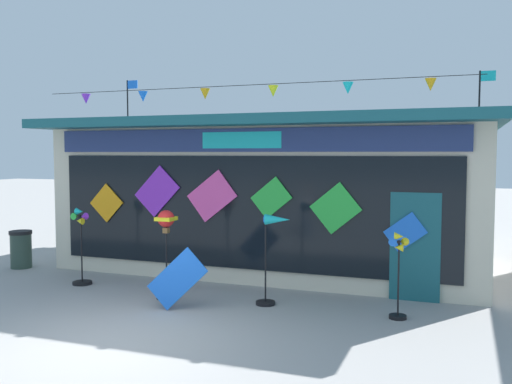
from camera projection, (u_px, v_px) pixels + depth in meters
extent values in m
plane|color=#9E9B99|center=(113.00, 342.00, 8.00)|extent=(80.00, 80.00, 0.00)
cube|color=beige|center=(283.00, 197.00, 13.89)|extent=(9.48, 5.40, 3.26)
cube|color=#195660|center=(278.00, 126.00, 13.42)|extent=(9.88, 6.16, 0.20)
cube|color=navy|center=(242.00, 140.00, 11.24)|extent=(8.72, 0.08, 0.47)
cube|color=#19B7BC|center=(241.00, 140.00, 11.21)|extent=(1.71, 0.04, 0.33)
cube|color=black|center=(242.00, 213.00, 11.35)|extent=(8.53, 0.06, 2.31)
cube|color=#195660|center=(415.00, 247.00, 10.18)|extent=(0.90, 0.07, 2.00)
cube|color=orange|center=(106.00, 203.00, 12.42)|extent=(0.87, 0.03, 0.87)
cube|color=purple|center=(157.00, 191.00, 11.95)|extent=(1.11, 0.03, 1.11)
cube|color=#EA4CA3|center=(212.00, 196.00, 11.50)|extent=(1.14, 0.03, 1.10)
cube|color=green|center=(271.00, 198.00, 11.04)|extent=(0.88, 0.03, 0.86)
cube|color=green|center=(336.00, 208.00, 10.60)|extent=(1.02, 0.03, 1.01)
cube|color=blue|center=(405.00, 232.00, 10.17)|extent=(0.80, 0.03, 0.76)
cylinder|color=black|center=(238.00, 85.00, 11.00)|extent=(9.10, 0.01, 0.01)
cone|color=purple|center=(86.00, 99.00, 12.28)|extent=(0.20, 0.20, 0.22)
cone|color=blue|center=(143.00, 97.00, 11.77)|extent=(0.20, 0.20, 0.22)
cone|color=orange|center=(205.00, 94.00, 11.26)|extent=(0.20, 0.20, 0.22)
cone|color=yellow|center=(273.00, 91.00, 10.75)|extent=(0.20, 0.20, 0.22)
cone|color=#19B7BC|center=(348.00, 88.00, 10.24)|extent=(0.20, 0.20, 0.22)
cone|color=orange|center=(431.00, 85.00, 9.73)|extent=(0.20, 0.20, 0.22)
cylinder|color=black|center=(128.00, 103.00, 15.29)|extent=(0.04, 0.04, 1.24)
cube|color=blue|center=(132.00, 85.00, 15.20)|extent=(0.32, 0.02, 0.22)
cylinder|color=black|center=(479.00, 95.00, 12.15)|extent=(0.04, 0.04, 1.04)
cube|color=#19B7BC|center=(488.00, 76.00, 12.07)|extent=(0.32, 0.02, 0.22)
cylinder|color=black|center=(82.00, 283.00, 11.54)|extent=(0.40, 0.40, 0.06)
cylinder|color=black|center=(82.00, 250.00, 11.49)|extent=(0.03, 0.03, 1.42)
cylinder|color=black|center=(80.00, 216.00, 11.40)|extent=(0.06, 0.04, 0.06)
cone|color=purple|center=(84.00, 216.00, 11.37)|extent=(0.14, 0.15, 0.14)
cone|color=#19B7BC|center=(79.00, 212.00, 11.40)|extent=(0.15, 0.14, 0.14)
cone|color=green|center=(76.00, 216.00, 11.44)|extent=(0.14, 0.15, 0.14)
cone|color=yellow|center=(80.00, 221.00, 11.41)|extent=(0.15, 0.14, 0.14)
cylinder|color=black|center=(167.00, 297.00, 10.42)|extent=(0.39, 0.39, 0.06)
cylinder|color=black|center=(167.00, 263.00, 10.37)|extent=(0.03, 0.03, 1.34)
sphere|color=red|center=(166.00, 219.00, 10.32)|extent=(0.32, 0.32, 0.32)
cube|color=yellow|center=(166.00, 219.00, 10.32)|extent=(0.32, 0.32, 0.07)
cube|color=brown|center=(166.00, 230.00, 10.33)|extent=(0.10, 0.10, 0.10)
cylinder|color=black|center=(265.00, 303.00, 9.99)|extent=(0.35, 0.35, 0.06)
cylinder|color=black|center=(266.00, 262.00, 9.94)|extent=(0.03, 0.03, 1.55)
cone|color=#19B7BC|center=(277.00, 220.00, 9.80)|extent=(0.48, 0.28, 0.19)
cylinder|color=blue|center=(266.00, 219.00, 9.88)|extent=(0.03, 0.16, 0.16)
cylinder|color=black|center=(398.00, 317.00, 9.14)|extent=(0.29, 0.29, 0.06)
cylinder|color=black|center=(398.00, 280.00, 9.10)|extent=(0.03, 0.03, 1.28)
cylinder|color=black|center=(399.00, 242.00, 9.02)|extent=(0.06, 0.04, 0.06)
cone|color=yellow|center=(405.00, 242.00, 8.99)|extent=(0.13, 0.14, 0.13)
cone|color=yellow|center=(399.00, 236.00, 9.01)|extent=(0.14, 0.13, 0.13)
cone|color=blue|center=(393.00, 242.00, 9.05)|extent=(0.13, 0.14, 0.13)
cone|color=yellow|center=(399.00, 247.00, 9.03)|extent=(0.14, 0.13, 0.13)
cylinder|color=#2D4238|center=(21.00, 251.00, 13.18)|extent=(0.48, 0.48, 0.80)
cylinder|color=black|center=(20.00, 232.00, 13.15)|extent=(0.52, 0.52, 0.08)
cube|color=blue|center=(177.00, 279.00, 9.61)|extent=(1.10, 0.21, 1.10)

